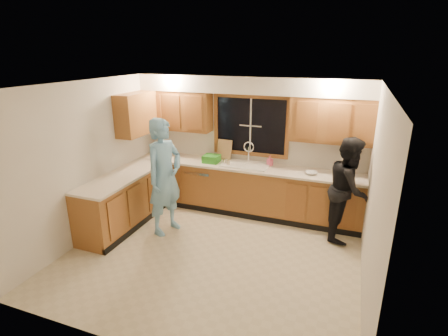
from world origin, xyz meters
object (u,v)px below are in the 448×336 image
object	(u,v)px
woman	(349,189)
bowl	(311,173)
dishwasher	(203,185)
knife_block	(167,151)
man	(165,177)
soap_bottle	(270,161)
sink	(245,168)
stove	(102,215)
dish_crate	(211,159)

from	to	relation	value
woman	bowl	distance (m)	0.68
dishwasher	knife_block	distance (m)	1.00
man	woman	xyz separation A→B (m)	(2.82, 0.84, -0.13)
man	soap_bottle	xyz separation A→B (m)	(1.43, 1.32, 0.05)
dishwasher	knife_block	size ratio (longest dim) A/B	4.23
sink	stove	size ratio (longest dim) A/B	0.96
dishwasher	man	size ratio (longest dim) A/B	0.42
knife_block	bowl	world-z (taller)	knife_block
man	woman	size ratio (longest dim) A/B	1.15
dishwasher	bowl	world-z (taller)	bowl
stove	soap_bottle	distance (m)	3.02
knife_block	dish_crate	world-z (taller)	knife_block
man	bowl	bearing A→B (deg)	-47.58
sink	soap_bottle	size ratio (longest dim) A/B	4.57
sink	bowl	bearing A→B (deg)	-3.74
sink	soap_bottle	xyz separation A→B (m)	(0.42, 0.14, 0.15)
man	knife_block	size ratio (longest dim) A/B	9.97
man	soap_bottle	world-z (taller)	man
stove	man	world-z (taller)	man
woman	dish_crate	xyz separation A→B (m)	(-2.47, 0.29, 0.15)
stove	dish_crate	bearing A→B (deg)	57.23
stove	woman	xyz separation A→B (m)	(3.62, 1.49, 0.39)
dishwasher	soap_bottle	bearing A→B (deg)	6.89
sink	bowl	xyz separation A→B (m)	(1.19, -0.08, 0.08)
sink	man	distance (m)	1.55
knife_block	soap_bottle	bearing A→B (deg)	-1.11
sink	dishwasher	world-z (taller)	sink
man	bowl	world-z (taller)	man
dishwasher	man	bearing A→B (deg)	-97.71
knife_block	dish_crate	size ratio (longest dim) A/B	0.66
dishwasher	man	xyz separation A→B (m)	(-0.16, -1.16, 0.56)
dishwasher	knife_block	xyz separation A→B (m)	(-0.79, 0.04, 0.61)
sink	stove	world-z (taller)	sink
sink	bowl	size ratio (longest dim) A/B	4.39
bowl	soap_bottle	bearing A→B (deg)	164.31
man	knife_block	world-z (taller)	man
soap_bottle	bowl	size ratio (longest dim) A/B	0.96
dish_crate	bowl	world-z (taller)	dish_crate
sink	knife_block	xyz separation A→B (m)	(-1.64, 0.03, 0.15)
stove	bowl	distance (m)	3.50
man	dish_crate	bearing A→B (deg)	-1.44
sink	dishwasher	size ratio (longest dim) A/B	1.05
dish_crate	bowl	bearing A→B (deg)	-1.06
man	woman	world-z (taller)	man
sink	knife_block	world-z (taller)	sink
woman	soap_bottle	world-z (taller)	woman
dishwasher	stove	bearing A→B (deg)	-117.69
man	dish_crate	xyz separation A→B (m)	(0.35, 1.13, 0.02)
stove	knife_block	size ratio (longest dim) A/B	4.65
bowl	dishwasher	bearing A→B (deg)	178.22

